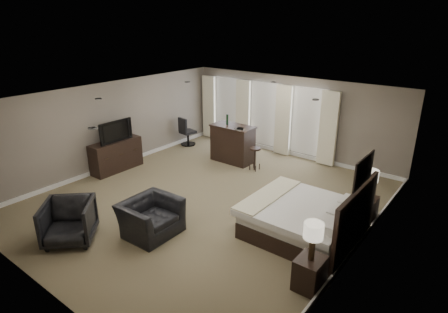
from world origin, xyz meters
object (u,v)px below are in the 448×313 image
Objects in this scene: nightstand_far at (366,209)px; tv at (114,139)px; armchair_far at (69,220)px; bar_stool_left at (219,143)px; bed at (303,205)px; lamp_far at (370,184)px; armchair_near at (150,212)px; bar_counter at (233,143)px; lamp_near at (313,241)px; dresser at (116,155)px; bar_stool_right at (255,159)px; desk_chair at (188,131)px; nightstand_near at (310,273)px.

tv reaches higher than nightstand_far.
bar_stool_left is at bearing 54.80° from armchair_far.
tv is at bearing -178.41° from bed.
bar_stool_left is (-5.42, 1.43, -0.53)m from lamp_far.
bar_counter is (-1.17, 4.49, 0.09)m from armchair_near.
nightstand_far is at bearing 90.00° from lamp_near.
armchair_far is at bearing -89.21° from bar_counter.
dresser is at bearing -166.84° from nightstand_far.
tv reaches higher than bar_stool_right.
bar_counter reaches higher than nightstand_far.
nightstand_near is at bearing 158.86° from desk_chair.
lamp_far reaches higher than bar_counter.
lamp_far is 5.63m from bar_stool_left.
armchair_far is (-4.52, -4.60, -0.40)m from lamp_far.
desk_chair is (-6.83, 1.42, -0.37)m from lamp_far.
desk_chair reaches higher than nightstand_far.
lamp_far is 0.49× the size of bar_counter.
nightstand_far is at bearing -14.78° from bar_stool_left.
armchair_near is at bearing -135.38° from nightstand_far.
bar_counter is 0.92m from bar_stool_left.
armchair_near reaches higher than nightstand_near.
dresser is 1.62× the size of armchair_far.
lamp_near is at bearing -58.46° from bed.
nightstand_near reaches higher than nightstand_far.
armchair_near is at bearing -116.82° from tv.
lamp_far is 0.61× the size of tv.
bar_stool_right is (-3.64, 0.93, 0.08)m from nightstand_far.
armchair_near is at bearing -171.98° from lamp_near.
bar_counter is at bearing -176.97° from desk_chair.
dresser is 1.16× the size of bar_counter.
armchair_near reaches higher than bar_stool_right.
bed is 3.10× the size of bar_stool_right.
armchair_near is (3.49, -1.77, 0.05)m from dresser.
bed is 4.50m from bar_counter.
armchair_near is 1.13× the size of desk_chair.
armchair_far is at bearing -134.46° from lamp_far.
armchair_far is 0.72× the size of bar_counter.
lamp_near reaches higher than nightstand_near.
bed is at bearing -32.44° from bar_stool_left.
tv is 3.45m from bar_stool_left.
bar_counter is (-4.60, 4.00, 0.31)m from nightstand_near.
bar_counter reaches higher than bar_stool_right.
bar_counter is (2.32, 2.72, 0.14)m from dresser.
bed is at bearing -121.54° from lamp_far.
armchair_far reaches higher than nightstand_far.
bed is 1.75m from nightstand_near.
lamp_near reaches higher than lamp_far.
armchair_near is (-2.54, -1.93, -0.19)m from bed.
nightstand_near is at bearing -90.00° from nightstand_far.
lamp_near is at bearing -41.05° from bar_counter.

